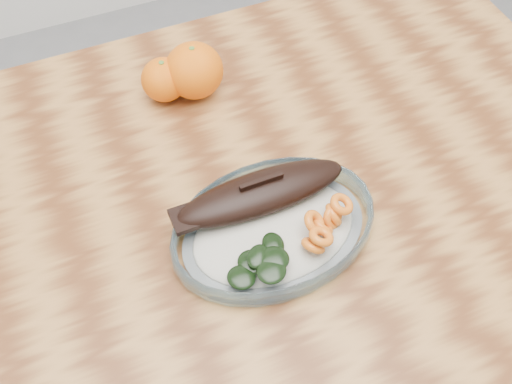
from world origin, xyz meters
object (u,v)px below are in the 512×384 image
Objects in this scene: dining_table at (230,247)px; plated_meal at (273,225)px; orange_left at (194,70)px; orange_right at (164,80)px.

dining_table is 0.14m from plated_meal.
plated_meal is 5.90× the size of orange_left.
orange_right is (-0.05, 0.01, -0.01)m from orange_left.
orange_right is at bearing 168.79° from orange_left.
plated_meal is (0.04, -0.06, 0.12)m from dining_table.
plated_meal reaches higher than orange_right.
orange_right reaches higher than dining_table.
dining_table is 0.27m from orange_right.
orange_left is 0.05m from orange_right.
orange_left is (-0.00, 0.29, 0.03)m from plated_meal.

